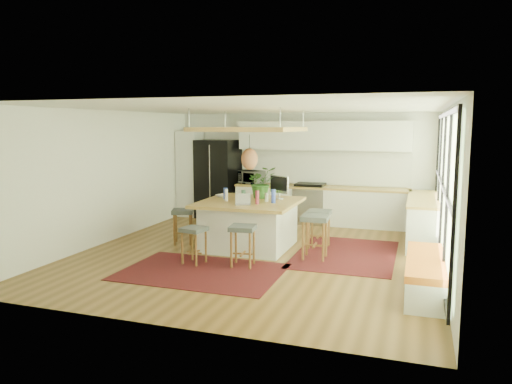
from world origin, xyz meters
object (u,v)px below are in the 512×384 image
(island, at_px, (249,224))
(island_plant, at_px, (261,186))
(stool_left_side, at_px, (183,226))
(monitor, at_px, (279,186))
(fridge, at_px, (218,182))
(laptop, at_px, (243,198))
(stool_near_right, at_px, (243,246))
(stool_near_left, at_px, (194,244))
(stool_right_front, at_px, (315,240))
(stool_right_back, at_px, (319,230))
(microwave, at_px, (251,176))

(island, distance_m, island_plant, 0.85)
(stool_left_side, xyz_separation_m, monitor, (1.87, 0.56, 0.83))
(fridge, bearing_deg, island_plant, -43.09)
(monitor, bearing_deg, laptop, -84.94)
(stool_near_right, height_order, island_plant, island_plant)
(stool_near_right, bearing_deg, stool_near_left, -171.71)
(stool_right_front, bearing_deg, stool_right_back, 96.14)
(stool_near_left, bearing_deg, laptop, 57.71)
(stool_near_right, xyz_separation_m, laptop, (-0.28, 0.78, 0.70))
(stool_left_side, relative_size, island_plant, 1.10)
(stool_left_side, xyz_separation_m, island_plant, (1.49, 0.57, 0.82))
(stool_near_right, bearing_deg, island_plant, 97.48)
(stool_near_left, relative_size, stool_left_side, 0.92)
(stool_near_left, xyz_separation_m, stool_left_side, (-0.86, 1.26, 0.00))
(island, distance_m, stool_near_left, 1.49)
(island_plant, bearing_deg, monitor, -1.13)
(fridge, relative_size, monitor, 3.94)
(microwave, bearing_deg, monitor, -39.14)
(island, distance_m, laptop, 0.76)
(fridge, height_order, island, fridge)
(fridge, bearing_deg, stool_right_back, -29.74)
(fridge, xyz_separation_m, microwave, (0.93, -0.01, 0.20))
(fridge, relative_size, stool_near_right, 2.85)
(island, height_order, stool_near_left, island)
(island, distance_m, stool_left_side, 1.40)
(stool_right_back, bearing_deg, stool_near_right, -120.24)
(stool_near_right, xyz_separation_m, stool_left_side, (-1.72, 1.14, 0.00))
(island, height_order, island_plant, island_plant)
(laptop, bearing_deg, microwave, 87.73)
(stool_right_back, bearing_deg, stool_left_side, -168.71)
(stool_right_front, xyz_separation_m, stool_left_side, (-2.78, 0.28, 0.00))
(stool_near_left, bearing_deg, stool_left_side, 124.29)
(stool_right_front, xyz_separation_m, monitor, (-0.91, 0.84, 0.83))
(stool_near_right, height_order, stool_right_back, stool_right_back)
(stool_near_left, xyz_separation_m, stool_right_back, (1.83, 1.80, 0.00))
(island, bearing_deg, laptop, -85.10)
(stool_right_back, height_order, stool_left_side, stool_right_back)
(stool_right_back, bearing_deg, monitor, 178.50)
(stool_near_right, bearing_deg, laptop, 109.97)
(island, xyz_separation_m, island_plant, (0.10, 0.44, 0.71))
(stool_near_right, relative_size, stool_right_front, 0.89)
(island, distance_m, stool_right_back, 1.37)
(stool_near_right, xyz_separation_m, monitor, (0.15, 1.70, 0.83))
(island, relative_size, stool_left_side, 2.63)
(island, relative_size, microwave, 3.06)
(island, bearing_deg, island_plant, 77.10)
(laptop, bearing_deg, stool_right_back, 16.72)
(stool_right_front, xyz_separation_m, laptop, (-1.35, -0.08, 0.70))
(stool_near_right, bearing_deg, stool_right_back, 59.76)
(stool_near_left, distance_m, laptop, 1.28)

